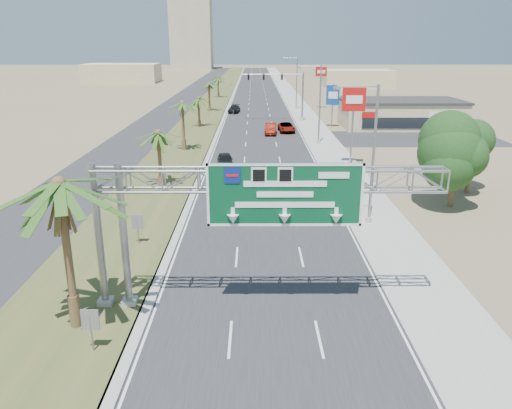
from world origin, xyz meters
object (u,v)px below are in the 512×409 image
object	(u,v)px
signal_mast	(291,92)
car_far	(234,109)
pole_sign_red_near	(354,104)
pole_sign_blue	(333,96)
car_mid_lane	(271,129)
car_left_lane	(225,160)
sign_gantry	(251,191)
pole_sign_red_far	(321,75)
store_building	(400,114)
car_right_lane	(286,127)
palm_near	(59,185)

from	to	relation	value
signal_mast	car_far	size ratio (longest dim) A/B	2.17
pole_sign_red_near	pole_sign_blue	world-z (taller)	pole_sign_red_near
signal_mast	car_mid_lane	bearing A→B (deg)	-106.63
car_left_lane	car_far	size ratio (longest dim) A/B	0.86
sign_gantry	signal_mast	bearing A→B (deg)	84.26
signal_mast	car_mid_lane	size ratio (longest dim) A/B	2.18
pole_sign_blue	pole_sign_red_far	size ratio (longest dim) A/B	0.80
store_building	car_far	xyz separation A→B (m)	(-26.66, 16.88, -1.31)
store_building	pole_sign_blue	distance (m)	11.10
store_building	car_right_lane	distance (m)	18.71
pole_sign_red_far	car_left_lane	bearing A→B (deg)	-108.38
sign_gantry	pole_sign_red_far	world-z (taller)	pole_sign_red_far
store_building	car_right_lane	bearing A→B (deg)	-165.89
car_mid_lane	pole_sign_blue	world-z (taller)	pole_sign_blue
car_left_lane	car_mid_lane	size ratio (longest dim) A/B	0.86
palm_near	store_building	xyz separation A→B (m)	(31.20, 58.00, -4.93)
signal_mast	pole_sign_red_far	distance (m)	18.82
signal_mast	pole_sign_red_far	size ratio (longest dim) A/B	1.24
sign_gantry	car_right_lane	bearing A→B (deg)	84.50
car_far	pole_sign_blue	distance (m)	23.72
store_building	pole_sign_red_far	bearing A→B (deg)	112.44
sign_gantry	store_building	xyz separation A→B (m)	(23.06, 56.07, -4.06)
car_left_lane	car_mid_lane	distance (m)	20.54
palm_near	car_right_lane	size ratio (longest dim) A/B	1.72
car_mid_lane	sign_gantry	bearing A→B (deg)	-90.24
store_building	pole_sign_red_far	distance (m)	25.59
pole_sign_red_far	sign_gantry	bearing A→B (deg)	-99.62
pole_sign_red_far	car_right_lane	bearing A→B (deg)	-106.96
sign_gantry	signal_mast	distance (m)	62.37
sign_gantry	car_right_lane	world-z (taller)	sign_gantry
car_right_lane	pole_sign_red_near	world-z (taller)	pole_sign_red_near
signal_mast	store_building	bearing A→B (deg)	-19.54
palm_near	pole_sign_blue	bearing A→B (deg)	70.50
sign_gantry	pole_sign_red_far	size ratio (longest dim) A/B	2.02
car_right_lane	pole_sign_blue	world-z (taller)	pole_sign_blue
car_right_lane	pole_sign_red_far	bearing A→B (deg)	69.54
signal_mast	car_right_lane	size ratio (longest dim) A/B	2.12
pole_sign_red_far	pole_sign_blue	bearing A→B (deg)	-92.76
car_far	pole_sign_red_near	bearing A→B (deg)	-65.98
store_building	pole_sign_red_far	xyz separation A→B (m)	(-9.61, 23.27, 4.56)
sign_gantry	car_left_lane	bearing A→B (deg)	95.64
pole_sign_blue	car_mid_lane	bearing A→B (deg)	-148.01
palm_near	car_mid_lane	size ratio (longest dim) A/B	1.77
sign_gantry	pole_sign_red_far	distance (m)	80.48
pole_sign_red_far	pole_sign_red_near	bearing A→B (deg)	-93.40
car_mid_lane	pole_sign_red_far	distance (m)	32.06
sign_gantry	pole_sign_blue	size ratio (longest dim) A/B	2.51
pole_sign_blue	palm_near	bearing A→B (deg)	-109.50
car_left_lane	palm_near	bearing A→B (deg)	-104.64
palm_near	car_mid_lane	world-z (taller)	palm_near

